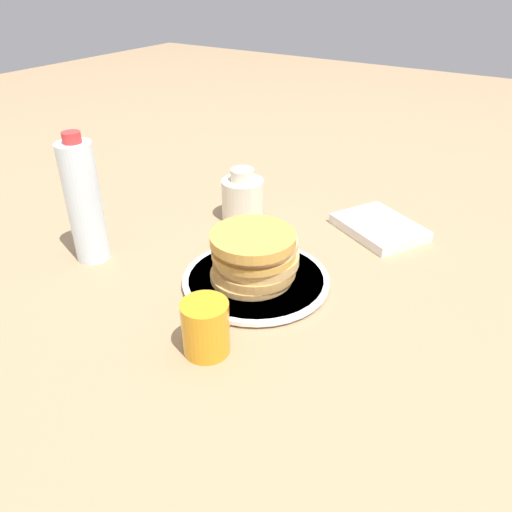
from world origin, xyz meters
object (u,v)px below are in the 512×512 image
(pancake_stack, at_px, (254,255))
(juice_glass, at_px, (206,327))
(plate, at_px, (256,280))
(cream_jug, at_px, (243,198))
(water_bottle_near, at_px, (84,202))

(pancake_stack, distance_m, juice_glass, 0.18)
(plate, bearing_deg, juice_glass, -79.51)
(pancake_stack, relative_size, cream_jug, 1.38)
(pancake_stack, bearing_deg, plate, -1.08)
(cream_jug, distance_m, water_bottle_near, 0.32)
(juice_glass, bearing_deg, cream_jug, 117.25)
(juice_glass, relative_size, cream_jug, 0.73)
(juice_glass, height_order, cream_jug, cream_jug)
(cream_jug, bearing_deg, water_bottle_near, -116.66)
(plate, bearing_deg, water_bottle_near, -163.29)
(water_bottle_near, bearing_deg, cream_jug, 63.34)
(plate, bearing_deg, pancake_stack, 178.92)
(water_bottle_near, bearing_deg, plate, 16.71)
(cream_jug, xyz_separation_m, water_bottle_near, (-0.14, -0.28, 0.06))
(juice_glass, xyz_separation_m, cream_jug, (-0.19, 0.37, 0.01))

